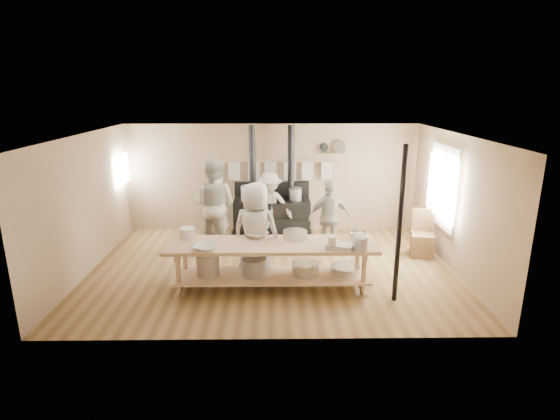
{
  "coord_description": "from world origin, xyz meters",
  "views": [
    {
      "loc": [
        0.05,
        -7.93,
        3.42
      ],
      "look_at": [
        0.17,
        0.2,
        1.13
      ],
      "focal_mm": 28.0,
      "sensor_mm": 36.0,
      "label": 1
    }
  ],
  "objects": [
    {
      "name": "window_right",
      "position": [
        3.47,
        0.6,
        1.5
      ],
      "size": [
        0.09,
        1.5,
        1.65
      ],
      "color": "beige",
      "rests_on": "ground"
    },
    {
      "name": "back_wall_shelf",
      "position": [
        1.46,
        2.43,
        2.0
      ],
      "size": [
        0.63,
        0.14,
        0.32
      ],
      "color": "tan",
      "rests_on": "ground"
    },
    {
      "name": "cook_right",
      "position": [
        1.22,
        0.86,
        0.78
      ],
      "size": [
        0.96,
        0.51,
        1.56
      ],
      "primitive_type": "imported",
      "rotation": [
        0.0,
        0.0,
        3.29
      ],
      "color": "#ABA898",
      "rests_on": "ground"
    },
    {
      "name": "bowl_white_b",
      "position": [
        -0.26,
        -0.57,
        0.9
      ],
      "size": [
        0.52,
        0.52,
        0.09
      ],
      "primitive_type": "imported",
      "rotation": [
        0.0,
        0.0,
        2.37
      ],
      "color": "white",
      "rests_on": "prep_table"
    },
    {
      "name": "support_post",
      "position": [
        2.05,
        -1.35,
        1.3
      ],
      "size": [
        0.08,
        0.08,
        2.6
      ],
      "primitive_type": "cylinder",
      "color": "black",
      "rests_on": "ground"
    },
    {
      "name": "towel_rail",
      "position": [
        0.0,
        2.4,
        1.56
      ],
      "size": [
        3.0,
        0.04,
        0.47
      ],
      "color": "tan",
      "rests_on": "ground"
    },
    {
      "name": "cook_center",
      "position": [
        -0.28,
        -0.49,
        0.92
      ],
      "size": [
        1.03,
        0.84,
        1.83
      ],
      "primitive_type": "imported",
      "rotation": [
        0.0,
        0.0,
        2.82
      ],
      "color": "#ABA898",
      "rests_on": "ground"
    },
    {
      "name": "stove",
      "position": [
        -0.01,
        2.12,
        0.52
      ],
      "size": [
        1.9,
        0.75,
        2.6
      ],
      "color": "black",
      "rests_on": "ground"
    },
    {
      "name": "roasting_pan",
      "position": [
        1.13,
        -1.2,
        0.9
      ],
      "size": [
        0.49,
        0.4,
        0.09
      ],
      "primitive_type": "cube",
      "rotation": [
        0.0,
        0.0,
        -0.33
      ],
      "color": "#B2B2B7",
      "rests_on": "prep_table"
    },
    {
      "name": "bowl_steel_a",
      "position": [
        -0.29,
        -0.57,
        0.9
      ],
      "size": [
        0.48,
        0.48,
        0.11
      ],
      "primitive_type": "imported",
      "rotation": [
        0.0,
        0.0,
        0.88
      ],
      "color": "silver",
      "rests_on": "prep_table"
    },
    {
      "name": "mixing_bowl_large",
      "position": [
        0.42,
        -0.65,
        0.92
      ],
      "size": [
        0.43,
        0.43,
        0.14
      ],
      "primitive_type": "cylinder",
      "rotation": [
        0.0,
        0.0,
        -0.02
      ],
      "color": "silver",
      "rests_on": "prep_table"
    },
    {
      "name": "deep_bowl_enamel",
      "position": [
        -1.49,
        -0.57,
        0.94
      ],
      "size": [
        0.28,
        0.28,
        0.17
      ],
      "primitive_type": "cylinder",
      "rotation": [
        0.0,
        0.0,
        -0.03
      ],
      "color": "white",
      "rests_on": "prep_table"
    },
    {
      "name": "pitcher",
      "position": [
        1.0,
        -1.23,
        0.97
      ],
      "size": [
        0.18,
        0.18,
        0.23
      ],
      "primitive_type": "cylinder",
      "rotation": [
        0.0,
        0.0,
        -0.22
      ],
      "color": "white",
      "rests_on": "prep_table"
    },
    {
      "name": "cook_by_window",
      "position": [
        -0.04,
        1.78,
        0.79
      ],
      "size": [
        1.04,
        0.63,
        1.57
      ],
      "primitive_type": "imported",
      "rotation": [
        0.0,
        0.0,
        -0.05
      ],
      "color": "#ABA898",
      "rests_on": "ground"
    },
    {
      "name": "bowl_white_a",
      "position": [
        -1.07,
        -1.23,
        0.9
      ],
      "size": [
        0.48,
        0.48,
        0.09
      ],
      "primitive_type": "imported",
      "rotation": [
        0.0,
        0.0,
        -0.33
      ],
      "color": "white",
      "rests_on": "prep_table"
    },
    {
      "name": "bowl_steel_b",
      "position": [
        1.55,
        -0.57,
        0.9
      ],
      "size": [
        0.44,
        0.44,
        0.1
      ],
      "primitive_type": "imported",
      "rotation": [
        0.0,
        0.0,
        3.74
      ],
      "color": "silver",
      "rests_on": "prep_table"
    },
    {
      "name": "left_opening",
      "position": [
        -3.45,
        2.0,
        1.6
      ],
      "size": [
        0.0,
        0.9,
        0.9
      ],
      "color": "white",
      "rests_on": "ground"
    },
    {
      "name": "chair",
      "position": [
        3.15,
        0.65,
        0.29
      ],
      "size": [
        0.55,
        0.55,
        0.97
      ],
      "rotation": [
        0.0,
        0.0,
        -0.24
      ],
      "color": "brown",
      "rests_on": "ground"
    },
    {
      "name": "prep_table",
      "position": [
        -0.01,
        -0.9,
        0.52
      ],
      "size": [
        3.6,
        0.9,
        0.85
      ],
      "color": "tan",
      "rests_on": "ground"
    },
    {
      "name": "ground",
      "position": [
        0.0,
        0.0,
        0.0
      ],
      "size": [
        7.0,
        7.0,
        0.0
      ],
      "primitive_type": "plane",
      "color": "brown",
      "rests_on": "ground"
    },
    {
      "name": "cook_left",
      "position": [
        -1.22,
        1.09,
        1.01
      ],
      "size": [
        1.18,
        1.05,
        2.01
      ],
      "primitive_type": "imported",
      "rotation": [
        0.0,
        0.0,
        2.79
      ],
      "color": "#ABA898",
      "rests_on": "ground"
    },
    {
      "name": "cook_far_left",
      "position": [
        -1.18,
        1.05,
        0.8
      ],
      "size": [
        0.7,
        0.63,
        1.6
      ],
      "primitive_type": "imported",
      "rotation": [
        0.0,
        0.0,
        3.69
      ],
      "color": "#ABA898",
      "rests_on": "ground"
    },
    {
      "name": "room_shell",
      "position": [
        0.0,
        0.0,
        1.62
      ],
      "size": [
        7.0,
        7.0,
        7.0
      ],
      "color": "tan",
      "rests_on": "ground"
    },
    {
      "name": "bucket_galv",
      "position": [
        1.46,
        -1.23,
        0.96
      ],
      "size": [
        0.31,
        0.31,
        0.22
      ],
      "primitive_type": "cylinder",
      "rotation": [
        0.0,
        0.0,
        -0.36
      ],
      "color": "gray",
      "rests_on": "prep_table"
    }
  ]
}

